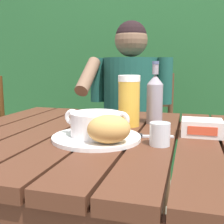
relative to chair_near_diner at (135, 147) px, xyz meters
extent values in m
cube|color=#4E2A1A|center=(-0.28, -0.90, 0.30)|extent=(0.12, 0.92, 0.04)
cube|color=#4E2A1A|center=(-0.15, -0.90, 0.30)|extent=(0.12, 0.92, 0.04)
cube|color=#4E2A1A|center=(-0.02, -0.90, 0.30)|extent=(0.12, 0.92, 0.04)
cube|color=#4E2A1A|center=(0.11, -0.90, 0.30)|extent=(0.12, 0.92, 0.04)
cube|color=#4E2A1A|center=(0.24, -0.90, 0.30)|extent=(0.12, 0.92, 0.04)
cube|color=#4E2A1A|center=(0.37, -0.90, 0.30)|extent=(0.12, 0.92, 0.04)
cube|color=#4E2A1A|center=(0.11, -1.32, 0.24)|extent=(1.11, 0.03, 0.08)
cube|color=#4E2A1A|center=(0.11, -0.47, 0.24)|extent=(1.11, 0.03, 0.08)
cube|color=#4E2A1A|center=(-0.42, -0.48, -0.09)|extent=(0.06, 0.06, 0.74)
cube|color=#255A2D|center=(0.11, 0.91, 0.36)|extent=(3.94, 0.60, 1.64)
cylinder|color=#4C3823|center=(-0.45, 1.06, 0.26)|extent=(0.10, 0.10, 1.45)
cylinder|color=#4D311D|center=(0.22, -0.26, -0.25)|extent=(0.04, 0.04, 0.43)
cylinder|color=#4D311D|center=(-0.22, -0.26, -0.25)|extent=(0.04, 0.04, 0.43)
cylinder|color=#4D311D|center=(0.22, 0.15, -0.25)|extent=(0.04, 0.04, 0.43)
cylinder|color=#4D311D|center=(-0.22, 0.15, -0.25)|extent=(0.04, 0.04, 0.43)
cube|color=#4D311D|center=(0.00, -0.06, -0.02)|extent=(0.47, 0.44, 0.02)
cylinder|color=#4D311D|center=(0.22, 0.15, 0.23)|extent=(0.04, 0.04, 0.52)
cylinder|color=#4D311D|center=(-0.22, 0.15, 0.23)|extent=(0.04, 0.04, 0.52)
cube|color=#4D311D|center=(0.00, 0.15, 0.15)|extent=(0.43, 0.02, 0.04)
cube|color=#4D311D|center=(0.00, 0.15, 0.28)|extent=(0.43, 0.02, 0.04)
cube|color=#4D311D|center=(0.00, 0.15, 0.41)|extent=(0.43, 0.02, 0.04)
cylinder|color=#194C40|center=(0.08, -0.36, -0.24)|extent=(0.11, 0.11, 0.45)
cylinder|color=#194C40|center=(0.08, -0.26, 0.05)|extent=(0.13, 0.40, 0.13)
cylinder|color=#194C40|center=(-0.09, -0.36, -0.24)|extent=(0.11, 0.11, 0.45)
cylinder|color=#194C40|center=(-0.09, -0.26, 0.05)|extent=(0.13, 0.40, 0.13)
cylinder|color=#194C40|center=(0.00, -0.16, 0.31)|extent=(0.32, 0.32, 0.54)
sphere|color=brown|center=(0.00, -0.16, 0.68)|extent=(0.19, 0.19, 0.19)
sphere|color=black|center=(0.00, -0.16, 0.70)|extent=(0.18, 0.18, 0.18)
cylinder|color=#194C40|center=(0.20, -0.18, 0.45)|extent=(0.08, 0.08, 0.26)
cylinder|color=#194C40|center=(-0.20, -0.18, 0.45)|extent=(0.08, 0.08, 0.26)
cylinder|color=brown|center=(-0.20, -0.34, 0.48)|extent=(0.07, 0.25, 0.21)
cylinder|color=#482A10|center=(-0.58, -0.58, -0.23)|extent=(0.04, 0.04, 0.47)
cylinder|color=#482A10|center=(-0.58, -0.58, 0.25)|extent=(0.04, 0.04, 0.48)
cylinder|color=white|center=(0.07, -0.99, 0.32)|extent=(0.27, 0.27, 0.01)
cylinder|color=white|center=(0.07, -0.99, 0.36)|extent=(0.16, 0.16, 0.07)
cylinder|color=#99491D|center=(0.07, -0.99, 0.38)|extent=(0.14, 0.14, 0.01)
torus|color=white|center=(-0.01, -0.99, 0.38)|extent=(0.05, 0.01, 0.05)
torus|color=white|center=(0.14, -0.99, 0.38)|extent=(0.05, 0.01, 0.05)
ellipsoid|color=tan|center=(0.13, -1.06, 0.37)|extent=(0.15, 0.13, 0.08)
cylinder|color=gold|center=(0.12, -0.77, 0.40)|extent=(0.08, 0.08, 0.17)
cylinder|color=white|center=(0.12, -0.77, 0.49)|extent=(0.08, 0.08, 0.02)
cylinder|color=gray|center=(0.21, -0.70, 0.39)|extent=(0.06, 0.06, 0.15)
cone|color=gray|center=(0.21, -0.70, 0.49)|extent=(0.06, 0.06, 0.04)
cylinder|color=gray|center=(0.21, -0.70, 0.52)|extent=(0.02, 0.02, 0.04)
cylinder|color=slate|center=(0.21, -0.70, 0.55)|extent=(0.03, 0.03, 0.01)
cylinder|color=silver|center=(0.26, -1.00, 0.35)|extent=(0.06, 0.06, 0.07)
cube|color=white|center=(0.38, -0.85, 0.34)|extent=(0.13, 0.09, 0.05)
cube|color=#E04D2E|center=(0.38, -0.90, 0.34)|extent=(0.09, 0.00, 0.03)
cube|color=silver|center=(0.23, -0.92, 0.32)|extent=(0.13, 0.04, 0.00)
cube|color=black|center=(0.16, -0.93, 0.32)|extent=(0.07, 0.03, 0.01)
camera|label=1|loc=(0.33, -1.77, 0.54)|focal=44.56mm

